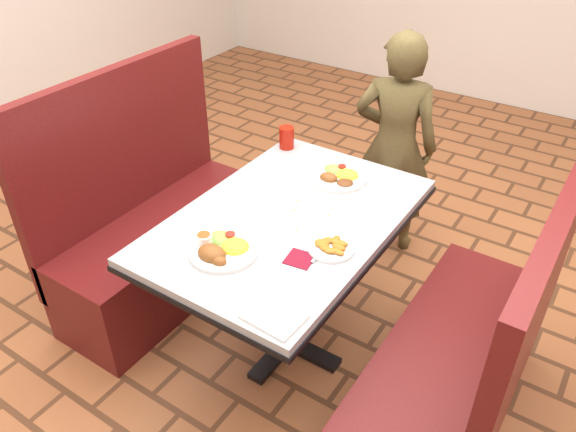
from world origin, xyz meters
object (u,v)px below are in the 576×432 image
object	(u,v)px
booth_bench_left	(159,235)
far_dinner_plate	(339,175)
red_tumbler	(287,138)
near_dinner_plate	(221,246)
plantain_plate	(331,247)
dining_table	(288,235)
diner_person	(394,146)
booth_bench_right	(460,370)

from	to	relation	value
booth_bench_left	far_dinner_plate	bearing A→B (deg)	24.35
far_dinner_plate	red_tumbler	size ratio (longest dim) A/B	2.27
near_dinner_plate	plantain_plate	size ratio (longest dim) A/B	1.46
near_dinner_plate	red_tumbler	size ratio (longest dim) A/B	2.40
dining_table	far_dinner_plate	size ratio (longest dim) A/B	4.88
booth_bench_left	diner_person	distance (m)	1.35
diner_person	near_dinner_plate	xyz separation A→B (m)	(-0.09, -1.36, 0.15)
booth_bench_left	far_dinner_plate	size ratio (longest dim) A/B	4.83
dining_table	diner_person	world-z (taller)	diner_person
diner_person	far_dinner_plate	xyz separation A→B (m)	(0.01, -0.65, 0.14)
booth_bench_left	near_dinner_plate	xyz separation A→B (m)	(0.72, -0.34, 0.45)
far_dinner_plate	plantain_plate	size ratio (longest dim) A/B	1.39
dining_table	plantain_plate	world-z (taller)	plantain_plate
dining_table	booth_bench_left	world-z (taller)	booth_bench_left
near_dinner_plate	far_dinner_plate	size ratio (longest dim) A/B	1.05
booth_bench_left	near_dinner_plate	world-z (taller)	booth_bench_left
booth_bench_right	diner_person	size ratio (longest dim) A/B	0.95
red_tumbler	far_dinner_plate	bearing A→B (deg)	-18.64
diner_person	plantain_plate	world-z (taller)	diner_person
far_dinner_plate	near_dinner_plate	bearing A→B (deg)	-98.30
far_dinner_plate	red_tumbler	bearing A→B (deg)	161.36
diner_person	far_dinner_plate	bearing A→B (deg)	77.96
booth_bench_left	red_tumbler	world-z (taller)	booth_bench_left
plantain_plate	booth_bench_right	bearing A→B (deg)	10.08
diner_person	near_dinner_plate	world-z (taller)	diner_person
dining_table	booth_bench_right	size ratio (longest dim) A/B	1.01
booth_bench_left	red_tumbler	xyz separation A→B (m)	(0.46, 0.50, 0.48)
red_tumbler	diner_person	bearing A→B (deg)	55.99
near_dinner_plate	red_tumbler	distance (m)	0.88
far_dinner_plate	booth_bench_right	bearing A→B (deg)	-25.99
dining_table	red_tumbler	world-z (taller)	red_tumbler
near_dinner_plate	red_tumbler	bearing A→B (deg)	107.52
diner_person	red_tumbler	size ratio (longest dim) A/B	11.56
plantain_plate	red_tumbler	size ratio (longest dim) A/B	1.64
booth_bench_right	red_tumbler	bearing A→B (deg)	156.30
booth_bench_left	plantain_plate	size ratio (longest dim) A/B	6.69
dining_table	booth_bench_right	bearing A→B (deg)	0.00
near_dinner_plate	red_tumbler	world-z (taller)	red_tumbler
dining_table	plantain_plate	bearing A→B (deg)	-20.56
far_dinner_plate	plantain_plate	world-z (taller)	far_dinner_plate
diner_person	booth_bench_left	bearing A→B (deg)	38.40
booth_bench_left	diner_person	bearing A→B (deg)	51.49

